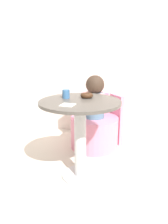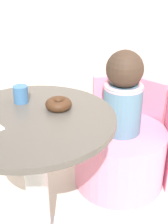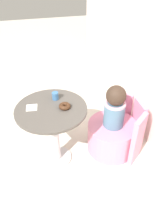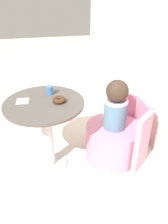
# 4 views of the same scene
# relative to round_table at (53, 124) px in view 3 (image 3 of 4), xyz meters

# --- Properties ---
(ground_plane) EXTENTS (12.00, 12.00, 0.00)m
(ground_plane) POSITION_rel_round_table_xyz_m (-0.03, 0.04, -0.52)
(ground_plane) COLOR beige
(round_table) EXTENTS (0.70, 0.70, 0.72)m
(round_table) POSITION_rel_round_table_xyz_m (0.00, 0.00, 0.00)
(round_table) COLOR silver
(round_table) RESTS_ON ground_plane
(tub_chair) EXTENTS (0.56, 0.56, 0.37)m
(tub_chair) POSITION_rel_round_table_xyz_m (-0.00, 0.66, -0.34)
(tub_chair) COLOR pink
(tub_chair) RESTS_ON ground_plane
(booth_backrest) EXTENTS (0.66, 0.24, 0.61)m
(booth_backrest) POSITION_rel_round_table_xyz_m (-0.00, 0.89, -0.22)
(booth_backrest) COLOR pink
(booth_backrest) RESTS_ON ground_plane
(child_figure) EXTENTS (0.23, 0.23, 0.49)m
(child_figure) POSITION_rel_round_table_xyz_m (-0.00, 0.66, 0.09)
(child_figure) COLOR slate
(child_figure) RESTS_ON tub_chair
(donut) EXTENTS (0.11, 0.11, 0.04)m
(donut) POSITION_rel_round_table_xyz_m (0.03, 0.13, 0.22)
(donut) COLOR #3D2314
(donut) RESTS_ON round_table
(cup) EXTENTS (0.07, 0.07, 0.08)m
(cup) POSITION_rel_round_table_xyz_m (-0.15, 0.07, 0.24)
(cup) COLOR #386699
(cup) RESTS_ON round_table
(paper_napkin) EXTENTS (0.11, 0.11, 0.01)m
(paper_napkin) POSITION_rel_round_table_xyz_m (-0.05, -0.18, 0.20)
(paper_napkin) COLOR silver
(paper_napkin) RESTS_ON round_table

